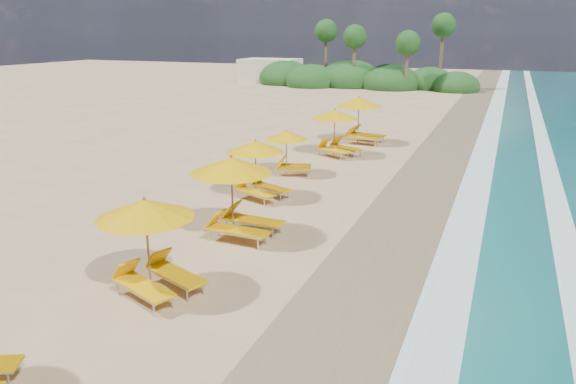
{
  "coord_description": "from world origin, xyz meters",
  "views": [
    {
      "loc": [
        6.39,
        -15.69,
        6.31
      ],
      "look_at": [
        0.0,
        0.0,
        1.2
      ],
      "focal_mm": 33.6,
      "sensor_mm": 36.0,
      "label": 1
    }
  ],
  "objects": [
    {
      "name": "ground",
      "position": [
        0.0,
        0.0,
        0.0
      ],
      "size": [
        160.0,
        160.0,
        0.0
      ],
      "primitive_type": "plane",
      "color": "tan",
      "rests_on": "ground"
    },
    {
      "name": "wet_sand",
      "position": [
        4.0,
        0.0,
        0.01
      ],
      "size": [
        4.0,
        160.0,
        0.01
      ],
      "primitive_type": "cube",
      "color": "#887251",
      "rests_on": "ground"
    },
    {
      "name": "surf_foam",
      "position": [
        6.7,
        0.0,
        0.03
      ],
      "size": [
        4.0,
        160.0,
        0.01
      ],
      "color": "white",
      "rests_on": "ground"
    },
    {
      "name": "station_2",
      "position": [
        -1.32,
        -5.61,
        1.38
      ],
      "size": [
        3.16,
        3.11,
        2.46
      ],
      "rotation": [
        0.0,
        0.0,
        -0.36
      ],
      "color": "olive",
      "rests_on": "ground"
    },
    {
      "name": "station_3",
      "position": [
        -1.12,
        -1.42,
        1.48
      ],
      "size": [
        2.9,
        2.69,
        2.64
      ],
      "rotation": [
        0.0,
        0.0,
        -0.04
      ],
      "color": "olive",
      "rests_on": "ground"
    },
    {
      "name": "station_4",
      "position": [
        -2.27,
        2.58,
        1.29
      ],
      "size": [
        2.95,
        2.9,
        2.3
      ],
      "rotation": [
        0.0,
        0.0,
        -0.35
      ],
      "color": "olive",
      "rests_on": "ground"
    },
    {
      "name": "station_5",
      "position": [
        -2.52,
        6.4,
        1.14
      ],
      "size": [
        2.58,
        2.52,
        2.04
      ],
      "rotation": [
        0.0,
        0.0,
        0.31
      ],
      "color": "olive",
      "rests_on": "ground"
    },
    {
      "name": "station_6",
      "position": [
        -1.67,
        10.81,
        1.37
      ],
      "size": [
        3.24,
        3.24,
        2.45
      ],
      "rotation": [
        0.0,
        0.0,
        -0.48
      ],
      "color": "olive",
      "rests_on": "ground"
    },
    {
      "name": "station_7",
      "position": [
        -1.33,
        14.52,
        1.5
      ],
      "size": [
        3.06,
        2.88,
        2.69
      ],
      "rotation": [
        0.0,
        0.0,
        -0.09
      ],
      "color": "olive",
      "rests_on": "ground"
    },
    {
      "name": "treeline",
      "position": [
        -9.94,
        45.51,
        1.0
      ],
      "size": [
        25.8,
        8.8,
        9.74
      ],
      "color": "#163D14",
      "rests_on": "ground"
    },
    {
      "name": "beach_building",
      "position": [
        -22.0,
        48.0,
        1.4
      ],
      "size": [
        7.0,
        5.0,
        2.8
      ],
      "primitive_type": "cube",
      "color": "beige",
      "rests_on": "ground"
    }
  ]
}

